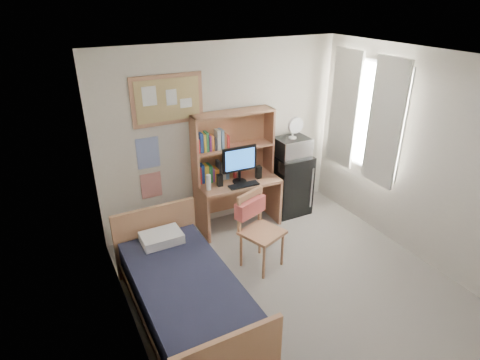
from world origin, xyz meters
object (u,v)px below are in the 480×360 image
speaker_left (220,180)px  desk_fan (293,129)px  mini_fridge (289,183)px  monitor (239,164)px  desk (238,203)px  speaker_right (258,172)px  bed (187,299)px  microwave (292,147)px  bulletin_board (168,100)px  desk_chair (262,232)px

speaker_left → desk_fan: 1.32m
mini_fridge → monitor: monitor is taller
desk → speaker_right: size_ratio=6.31×
bed → monitor: size_ratio=3.65×
microwave → bulletin_board: bearing=170.7°
bed → monitor: 2.07m
desk → microwave: 1.15m
speaker_left → microwave: (1.20, 0.04, 0.26)m
monitor → mini_fridge: bearing=6.8°
desk → bed: (-1.35, -1.46, -0.10)m
mini_fridge → speaker_left: bearing=-176.5°
bed → speaker_left: size_ratio=11.29×
bulletin_board → bed: bulletin_board is taller
desk_chair → bed: 1.26m
bulletin_board → desk_fan: bulletin_board is taller
microwave → desk_chair: bearing=-136.5°
desk → microwave: microwave is taller
desk → monitor: 0.63m
desk → monitor: monitor is taller
bed → microwave: (2.25, 1.46, 0.81)m
speaker_left → bulletin_board: bearing=149.6°
monitor → microwave: size_ratio=1.11×
bed → mini_fridge: bearing=32.7°
desk_chair → monitor: monitor is taller
bulletin_board → speaker_left: bulletin_board is taller
bulletin_board → mini_fridge: size_ratio=1.00×
speaker_right → desk_fan: (0.60, 0.07, 0.54)m
monitor → speaker_right: (0.30, -0.01, -0.17)m
bed → desk: bearing=46.7°
speaker_right → desk_fan: bearing=8.3°
desk → speaker_left: (-0.30, -0.05, 0.45)m
mini_fridge → microwave: bearing=-90.0°
mini_fridge → bed: (-2.25, -1.48, -0.20)m
bed → speaker_right: speaker_right is taller
bulletin_board → desk: bulletin_board is taller
speaker_right → microwave: bearing=8.3°
bed → desk_fan: bearing=32.3°
bulletin_board → monitor: 1.30m
monitor → bed: bearing=-131.8°
bed → desk_chair: bearing=20.2°
desk → microwave: bearing=1.8°
desk_chair → monitor: (0.18, 0.96, 0.50)m
monitor → desk_chair: bearing=-98.7°
bulletin_board → bed: bearing=-105.9°
mini_fridge → monitor: size_ratio=1.76×
desk_fan → speaker_left: bearing=-177.4°
mini_fridge → speaker_right: (-0.60, -0.09, 0.35)m
desk → speaker_left: bearing=-168.7°
monitor → desk_fan: 0.98m
bed → speaker_left: (1.04, 1.41, 0.55)m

